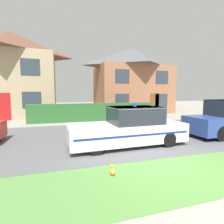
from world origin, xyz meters
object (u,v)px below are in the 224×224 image
object	(u,v)px
cat	(112,171)
house_right	(132,80)
police_car	(129,128)
house_left	(11,73)

from	to	relation	value
cat	house_right	world-z (taller)	house_right
police_car	house_left	distance (m)	14.19
police_car	cat	world-z (taller)	police_car
police_car	cat	bearing A→B (deg)	57.42
house_left	house_right	world-z (taller)	house_left
house_left	house_right	bearing A→B (deg)	-0.74
cat	house_left	distance (m)	15.79
cat	police_car	bearing A→B (deg)	-27.15
house_right	police_car	bearing A→B (deg)	-113.56
police_car	house_right	xyz separation A→B (m)	(5.19, 11.91, 2.90)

